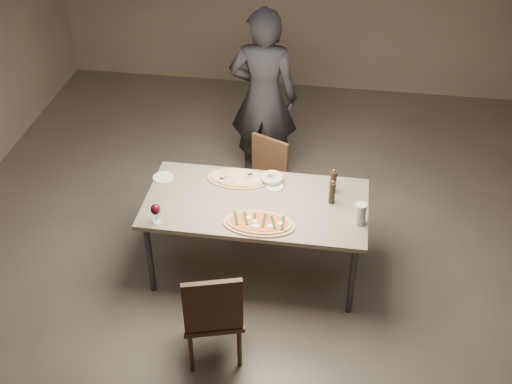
# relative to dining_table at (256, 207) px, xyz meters

# --- Properties ---
(room) EXTENTS (7.00, 7.00, 7.00)m
(room) POSITION_rel_dining_table_xyz_m (0.00, 0.00, 0.71)
(room) COLOR #5C564F
(room) RESTS_ON ground
(dining_table) EXTENTS (1.80, 0.90, 0.75)m
(dining_table) POSITION_rel_dining_table_xyz_m (0.00, 0.00, 0.00)
(dining_table) COLOR gray
(dining_table) RESTS_ON ground
(zucchini_pizza) EXTENTS (0.57, 0.31, 0.05)m
(zucchini_pizza) POSITION_rel_dining_table_xyz_m (0.07, -0.28, 0.07)
(zucchini_pizza) COLOR tan
(zucchini_pizza) RESTS_ON dining_table
(ham_pizza) EXTENTS (0.53, 0.30, 0.04)m
(ham_pizza) POSITION_rel_dining_table_xyz_m (-0.19, 0.28, 0.07)
(ham_pizza) COLOR tan
(ham_pizza) RESTS_ON dining_table
(bread_basket) EXTENTS (0.19, 0.19, 0.07)m
(bread_basket) POSITION_rel_dining_table_xyz_m (0.09, 0.29, 0.10)
(bread_basket) COLOR beige
(bread_basket) RESTS_ON dining_table
(oil_dish) EXTENTS (0.15, 0.15, 0.02)m
(oil_dish) POSITION_rel_dining_table_xyz_m (0.12, 0.22, 0.07)
(oil_dish) COLOR white
(oil_dish) RESTS_ON dining_table
(pepper_mill_left) EXTENTS (0.06, 0.06, 0.23)m
(pepper_mill_left) POSITION_rel_dining_table_xyz_m (0.60, 0.23, 0.16)
(pepper_mill_left) COLOR black
(pepper_mill_left) RESTS_ON dining_table
(pepper_mill_right) EXTENTS (0.06, 0.06, 0.22)m
(pepper_mill_right) POSITION_rel_dining_table_xyz_m (0.60, 0.08, 0.16)
(pepper_mill_right) COLOR black
(pepper_mill_right) RESTS_ON dining_table
(carafe) EXTENTS (0.09, 0.09, 0.18)m
(carafe) POSITION_rel_dining_table_xyz_m (0.83, -0.15, 0.15)
(carafe) COLOR silver
(carafe) RESTS_ON dining_table
(wine_glass) EXTENTS (0.08, 0.08, 0.17)m
(wine_glass) POSITION_rel_dining_table_xyz_m (-0.72, -0.37, 0.18)
(wine_glass) COLOR silver
(wine_glass) RESTS_ON dining_table
(side_plate) EXTENTS (0.17, 0.17, 0.01)m
(side_plate) POSITION_rel_dining_table_xyz_m (-0.83, 0.21, 0.06)
(side_plate) COLOR white
(side_plate) RESTS_ON dining_table
(chair_near) EXTENTS (0.53, 0.53, 0.91)m
(chair_near) POSITION_rel_dining_table_xyz_m (-0.16, -1.00, -0.18)
(chair_near) COLOR #3E291A
(chair_near) RESTS_ON ground
(chair_far) EXTENTS (0.52, 0.52, 0.84)m
(chair_far) POSITION_rel_dining_table_xyz_m (-0.04, 0.73, -0.22)
(chair_far) COLOR #3E291A
(chair_far) RESTS_ON ground
(diner) EXTENTS (0.67, 0.44, 1.84)m
(diner) POSITION_rel_dining_table_xyz_m (-0.14, 1.42, 0.22)
(diner) COLOR black
(diner) RESTS_ON ground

